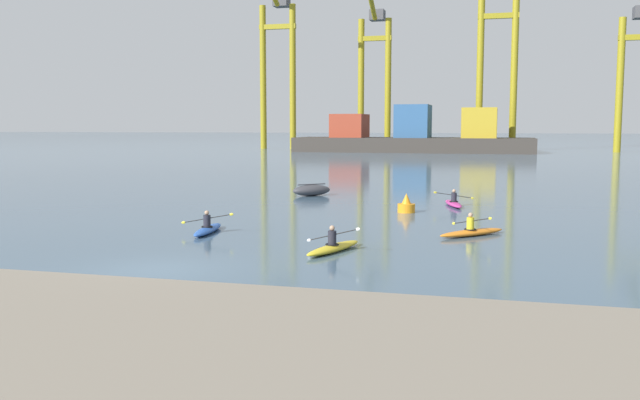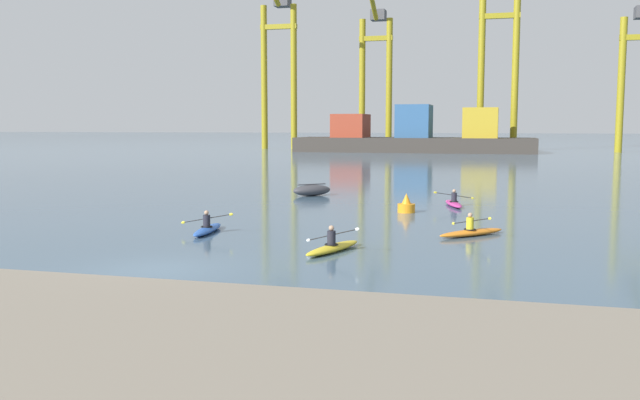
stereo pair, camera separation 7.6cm
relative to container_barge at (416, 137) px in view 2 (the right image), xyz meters
The scene contains 11 objects.
ground_plane 97.99m from the container_barge, 87.67° to the right, with size 800.00×800.00×0.00m, color #425B70.
container_barge is the anchor object (origin of this frame).
gantry_crane_west 32.67m from the container_barge, 161.78° to the left, with size 7.14×17.79×34.50m.
gantry_crane_west_mid 23.14m from the container_barge, 122.36° to the left, with size 6.48×16.44×32.82m.
gantry_crane_east_mid 22.14m from the container_barge, 31.92° to the left, with size 6.99×16.45×37.66m.
capsized_dinghy 74.74m from the container_barge, 88.03° to the right, with size 2.65×2.57×0.76m.
channel_buoy 82.17m from the container_barge, 83.32° to the right, with size 0.90×0.90×1.00m.
kayak_yellow 93.73m from the container_barge, 84.78° to the right, with size 2.13×3.42×0.97m.
kayak_magenta 79.02m from the container_barge, 81.46° to the right, with size 2.20×3.44×0.95m.
kayak_orange 89.44m from the container_barge, 81.54° to the right, with size 2.77×2.89×0.95m.
kayak_blue 90.52m from the container_barge, 88.47° to the right, with size 2.25×3.45×0.95m.
Camera 2 is at (10.30, -18.82, 4.47)m, focal length 38.52 mm.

